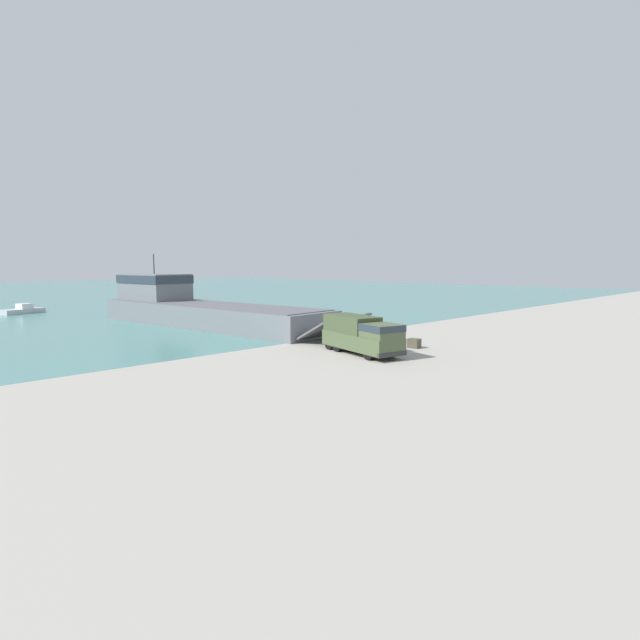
{
  "coord_description": "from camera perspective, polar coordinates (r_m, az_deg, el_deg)",
  "views": [
    {
      "loc": [
        -32.62,
        -28.35,
        6.8
      ],
      "look_at": [
        -3.3,
        1.05,
        2.13
      ],
      "focal_mm": 28.0,
      "sensor_mm": 36.0,
      "label": 1
    }
  ],
  "objects": [
    {
      "name": "moored_boat_a",
      "position": [
        80.25,
        -30.87,
        0.97
      ],
      "size": [
        5.74,
        3.69,
        1.35
      ],
      "rotation": [
        0.0,
        0.0,
        1.84
      ],
      "color": "#B7BABF",
      "rests_on": "ground_plane"
    },
    {
      "name": "cargo_crate",
      "position": [
        41.29,
        10.71,
        -2.63
      ],
      "size": [
        0.85,
        0.99,
        0.76
      ],
      "primitive_type": "cube",
      "rotation": [
        0.0,
        0.0,
        0.1
      ],
      "color": "#4C4738",
      "rests_on": "ground_plane"
    },
    {
      "name": "shoreline_rock_a",
      "position": [
        51.15,
        6.56,
        -1.26
      ],
      "size": [
        0.75,
        0.75,
        0.75
      ],
      "primitive_type": "sphere",
      "color": "#66605B",
      "rests_on": "ground_plane"
    },
    {
      "name": "landing_craft",
      "position": [
        58.25,
        -14.08,
        1.48
      ],
      "size": [
        10.13,
        35.4,
        7.99
      ],
      "rotation": [
        0.0,
        0.0,
        0.09
      ],
      "color": "slate",
      "rests_on": "ground_plane"
    },
    {
      "name": "military_truck",
      "position": [
        37.91,
        4.8,
        -1.63
      ],
      "size": [
        4.14,
        7.85,
        2.82
      ],
      "rotation": [
        0.0,
        0.0,
        -1.81
      ],
      "color": "#475638",
      "rests_on": "ground_plane"
    },
    {
      "name": "shoreline_rock_b",
      "position": [
        52.12,
        5.93,
        -1.11
      ],
      "size": [
        1.1,
        1.1,
        1.1
      ],
      "primitive_type": "sphere",
      "color": "gray",
      "rests_on": "ground_plane"
    },
    {
      "name": "water_surface",
      "position": [
        126.47,
        -29.94,
        2.49
      ],
      "size": [
        240.0,
        180.0,
        0.01
      ],
      "primitive_type": "cube",
      "color": "#477F7A",
      "rests_on": "ground_plane"
    },
    {
      "name": "soldier_on_ramp",
      "position": [
        41.37,
        6.74,
        -1.68
      ],
      "size": [
        0.26,
        0.45,
        1.73
      ],
      "rotation": [
        0.0,
        0.0,
        3.08
      ],
      "color": "#3D4C33",
      "rests_on": "ground_plane"
    },
    {
      "name": "ground_plane",
      "position": [
        43.74,
        4.04,
        -2.53
      ],
      "size": [
        240.0,
        240.0,
        0.0
      ],
      "primitive_type": "plane",
      "color": "#9E998E"
    }
  ]
}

